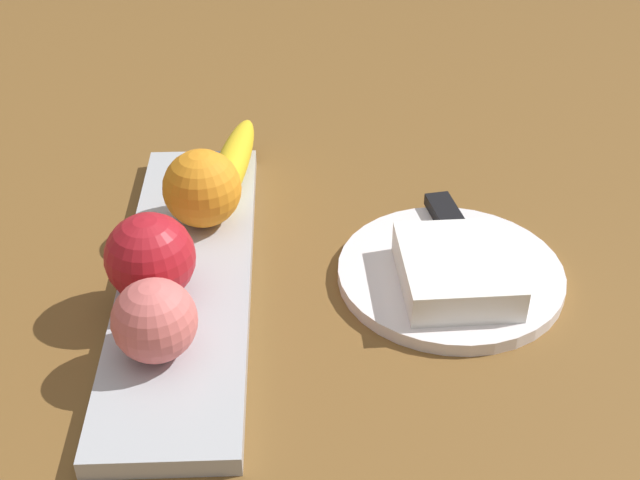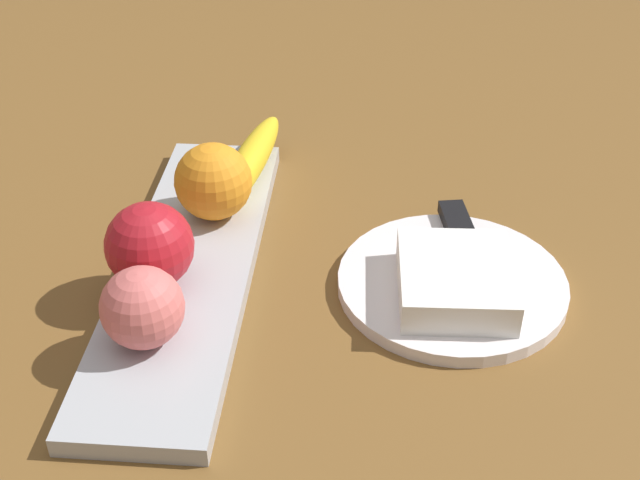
% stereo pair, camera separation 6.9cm
% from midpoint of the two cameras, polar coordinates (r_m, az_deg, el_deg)
% --- Properties ---
extents(ground_plane, '(2.40, 2.40, 0.00)m').
position_cam_midpoint_polar(ground_plane, '(0.76, -11.63, -4.15)').
color(ground_plane, brown).
extents(fruit_tray, '(0.43, 0.11, 0.02)m').
position_cam_midpoint_polar(fruit_tray, '(0.77, -11.40, -2.63)').
color(fruit_tray, '#B1B6BD').
rests_on(fruit_tray, ground_plane).
extents(apple, '(0.08, 0.08, 0.08)m').
position_cam_midpoint_polar(apple, '(0.72, -14.05, -1.24)').
color(apple, '#B41924').
rests_on(apple, fruit_tray).
extents(banana, '(0.20, 0.06, 0.03)m').
position_cam_midpoint_polar(banana, '(0.87, -8.27, 4.80)').
color(banana, yellow).
rests_on(banana, fruit_tray).
extents(orange_near_apple, '(0.07, 0.07, 0.07)m').
position_cam_midpoint_polar(orange_near_apple, '(0.80, -10.39, 3.35)').
color(orange_near_apple, orange).
rests_on(orange_near_apple, fruit_tray).
extents(peach, '(0.07, 0.07, 0.07)m').
position_cam_midpoint_polar(peach, '(0.66, -14.01, -5.37)').
color(peach, '#DA6866').
rests_on(peach, fruit_tray).
extents(dinner_plate, '(0.20, 0.20, 0.01)m').
position_cam_midpoint_polar(dinner_plate, '(0.76, 6.19, -2.39)').
color(dinner_plate, white).
rests_on(dinner_plate, ground_plane).
extents(folded_napkin, '(0.11, 0.10, 0.03)m').
position_cam_midpoint_polar(folded_napkin, '(0.73, 6.54, -2.29)').
color(folded_napkin, white).
rests_on(folded_napkin, dinner_plate).
extents(knife, '(0.18, 0.05, 0.01)m').
position_cam_midpoint_polar(knife, '(0.80, 6.68, 0.43)').
color(knife, silver).
rests_on(knife, dinner_plate).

